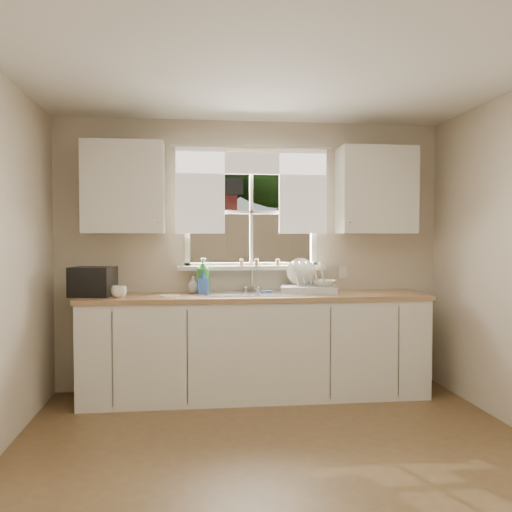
{
  "coord_description": "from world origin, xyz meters",
  "views": [
    {
      "loc": [
        -0.57,
        -3.06,
        1.42
      ],
      "look_at": [
        0.0,
        1.65,
        1.25
      ],
      "focal_mm": 38.0,
      "sensor_mm": 36.0,
      "label": 1
    }
  ],
  "objects": [
    {
      "name": "ground",
      "position": [
        0.0,
        0.0,
        0.0
      ],
      "size": [
        4.0,
        4.0,
        0.0
      ],
      "primitive_type": "plane",
      "color": "brown",
      "rests_on": "ground"
    },
    {
      "name": "sill_jars",
      "position": [
        0.06,
        1.94,
        1.18
      ],
      "size": [
        0.38,
        0.04,
        0.06
      ],
      "color": "brown",
      "rests_on": "window"
    },
    {
      "name": "base_cabinets",
      "position": [
        0.0,
        1.68,
        0.43
      ],
      "size": [
        3.0,
        0.62,
        0.87
      ],
      "primitive_type": "cube",
      "color": "silver",
      "rests_on": "ground"
    },
    {
      "name": "window",
      "position": [
        0.0,
        2.0,
        1.49
      ],
      "size": [
        1.38,
        0.16,
        1.06
      ],
      "color": "white",
      "rests_on": "room_walls"
    },
    {
      "name": "sink",
      "position": [
        0.0,
        1.71,
        0.84
      ],
      "size": [
        0.88,
        0.52,
        0.4
      ],
      "color": "#B7B7BC",
      "rests_on": "countertop"
    },
    {
      "name": "soap_bottle_c",
      "position": [
        -0.55,
        1.84,
        0.98
      ],
      "size": [
        0.14,
        0.14,
        0.15
      ],
      "primitive_type": "imported",
      "rotation": [
        0.0,
        0.0,
        0.2
      ],
      "color": "beige",
      "rests_on": "countertop"
    },
    {
      "name": "upper_cabinet_right",
      "position": [
        1.15,
        1.82,
        1.85
      ],
      "size": [
        0.7,
        0.33,
        0.8
      ],
      "primitive_type": "cube",
      "color": "silver",
      "rests_on": "room_walls"
    },
    {
      "name": "backyard",
      "position": [
        0.58,
        8.42,
        3.46
      ],
      "size": [
        20.0,
        10.0,
        6.13
      ],
      "color": "#335421",
      "rests_on": "ground"
    },
    {
      "name": "bowl",
      "position": [
        0.63,
        1.69,
        1.0
      ],
      "size": [
        0.28,
        0.28,
        0.05
      ],
      "primitive_type": "imported",
      "rotation": [
        0.0,
        0.0,
        -0.38
      ],
      "color": "white",
      "rests_on": "dish_rack"
    },
    {
      "name": "dish_rack",
      "position": [
        0.49,
        1.74,
        0.98
      ],
      "size": [
        0.56,
        0.46,
        0.31
      ],
      "color": "silver",
      "rests_on": "countertop"
    },
    {
      "name": "curtains",
      "position": [
        0.0,
        1.95,
        1.93
      ],
      "size": [
        1.5,
        0.03,
        0.81
      ],
      "color": "white",
      "rests_on": "room_walls"
    },
    {
      "name": "ceiling",
      "position": [
        0.0,
        0.0,
        2.5
      ],
      "size": [
        3.6,
        4.0,
        0.02
      ],
      "primitive_type": "cube",
      "color": "silver",
      "rests_on": "room_walls"
    },
    {
      "name": "countertop",
      "position": [
        0.0,
        1.68,
        0.89
      ],
      "size": [
        3.04,
        0.65,
        0.04
      ],
      "primitive_type": "cube",
      "color": "#A47C52",
      "rests_on": "base_cabinets"
    },
    {
      "name": "wall_outlet",
      "position": [
        0.88,
        1.99,
        1.08
      ],
      "size": [
        0.08,
        0.01,
        0.12
      ],
      "primitive_type": "cube",
      "color": "beige",
      "rests_on": "room_walls"
    },
    {
      "name": "cup",
      "position": [
        -1.17,
        1.55,
        0.96
      ],
      "size": [
        0.14,
        0.14,
        0.1
      ],
      "primitive_type": "imported",
      "rotation": [
        0.0,
        0.0,
        -0.14
      ],
      "color": "silver",
      "rests_on": "countertop"
    },
    {
      "name": "upper_cabinet_left",
      "position": [
        -1.15,
        1.82,
        1.85
      ],
      "size": [
        0.7,
        0.33,
        0.8
      ],
      "primitive_type": "cube",
      "color": "silver",
      "rests_on": "room_walls"
    },
    {
      "name": "soap_bottle_a",
      "position": [
        -0.46,
        1.83,
        1.07
      ],
      "size": [
        0.15,
        0.16,
        0.32
      ],
      "primitive_type": "imported",
      "rotation": [
        0.0,
        0.0,
        0.32
      ],
      "color": "green",
      "rests_on": "countertop"
    },
    {
      "name": "room_walls",
      "position": [
        0.0,
        -0.07,
        1.24
      ],
      "size": [
        3.62,
        4.02,
        2.5
      ],
      "color": "beige",
      "rests_on": "ground"
    },
    {
      "name": "saucer",
      "position": [
        -0.75,
        1.58,
        0.92
      ],
      "size": [
        0.16,
        0.16,
        0.01
      ],
      "primitive_type": "cylinder",
      "color": "white",
      "rests_on": "countertop"
    },
    {
      "name": "black_appliance",
      "position": [
        -1.4,
        1.69,
        1.04
      ],
      "size": [
        0.39,
        0.36,
        0.25
      ],
      "primitive_type": "cube",
      "rotation": [
        0.0,
        0.0,
        -0.19
      ],
      "color": "black",
      "rests_on": "countertop"
    },
    {
      "name": "soap_bottle_b",
      "position": [
        -0.46,
        1.78,
        1.01
      ],
      "size": [
        0.1,
        0.1,
        0.21
      ],
      "primitive_type": "imported",
      "rotation": [
        0.0,
        0.0,
        -0.03
      ],
      "color": "blue",
      "rests_on": "countertop"
    }
  ]
}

